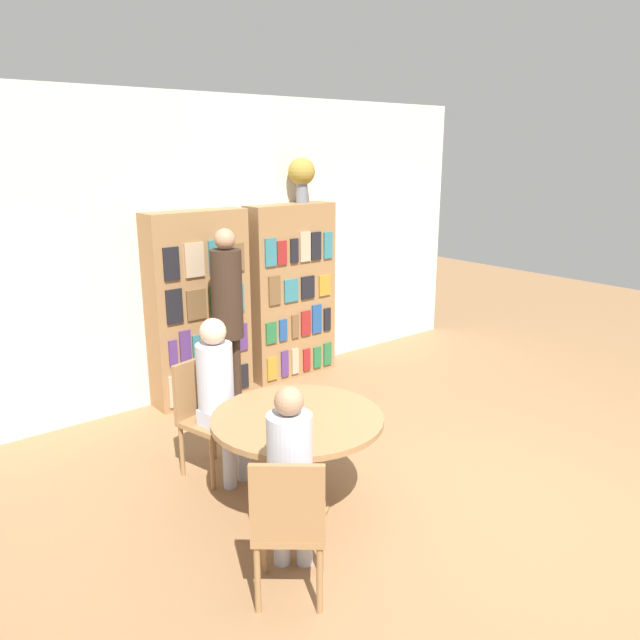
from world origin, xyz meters
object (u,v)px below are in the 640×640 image
chair_near_camera (289,521)px  seated_reader_left (219,389)px  chair_left_side (204,411)px  bookshelf_left (199,308)px  seated_reader_right (291,473)px  librarian_standing (227,303)px  flower_vase (302,174)px  reading_table (297,432)px  bookshelf_right (291,292)px

chair_near_camera → seated_reader_left: seated_reader_left is taller
chair_near_camera → seated_reader_left: size_ratio=0.71×
chair_left_side → seated_reader_left: 0.29m
bookshelf_left → chair_left_side: bearing=-117.9°
chair_near_camera → seated_reader_right: 0.26m
chair_near_camera → librarian_standing: size_ratio=0.51×
flower_vase → seated_reader_right: flower_vase is taller
chair_near_camera → flower_vase: bearing=91.3°
chair_near_camera → seated_reader_right: (0.12, 0.14, 0.19)m
reading_table → chair_near_camera: chair_near_camera is taller
chair_left_side → librarian_standing: 1.27m
bookshelf_left → seated_reader_right: 3.00m
librarian_standing → chair_near_camera: bearing=-114.5°
reading_table → librarian_standing: size_ratio=0.66×
bookshelf_left → librarian_standing: bearing=-86.7°
reading_table → flower_vase: bearing=51.6°
bookshelf_left → chair_near_camera: size_ratio=2.10×
seated_reader_left → seated_reader_right: bearing=63.1°
seated_reader_left → bookshelf_left: bearing=-127.7°
chair_left_side → seated_reader_left: size_ratio=0.71×
flower_vase → chair_near_camera: (-2.39, -2.97, -1.70)m
bookshelf_left → reading_table: (-0.49, -2.26, -0.35)m
bookshelf_left → seated_reader_right: bearing=-109.0°
reading_table → seated_reader_right: size_ratio=0.95×
bookshelf_right → seated_reader_right: bearing=-126.8°
seated_reader_left → bookshelf_right: bearing=-153.7°
seated_reader_left → seated_reader_right: (-0.30, -1.30, -0.03)m
flower_vase → bookshelf_left: bearing=-179.8°
flower_vase → librarian_standing: 1.77m
chair_left_side → seated_reader_right: seated_reader_right is taller
chair_left_side → seated_reader_left: bearing=90.0°
chair_near_camera → chair_left_side: same height
bookshelf_right → chair_near_camera: bookshelf_right is taller
flower_vase → librarian_standing: bearing=-158.3°
chair_near_camera → chair_left_side: bearing=117.0°
bookshelf_left → seated_reader_right: size_ratio=1.53×
seated_reader_left → chair_near_camera: bearing=59.9°
bookshelf_right → flower_vase: size_ratio=4.01×
seated_reader_right → bookshelf_right: bearing=93.4°
reading_table → chair_near_camera: 0.93m
chair_near_camera → chair_left_side: (0.38, 1.61, 0.00)m
seated_reader_left → seated_reader_right: seated_reader_left is taller
bookshelf_right → librarian_standing: (-1.11, -0.50, 0.14)m
seated_reader_right → chair_near_camera: bearing=-90.0°
reading_table → librarian_standing: bearing=73.4°
chair_near_camera → reading_table: bearing=90.0°
chair_left_side → reading_table: bearing=90.0°
flower_vase → reading_table: (-1.79, -2.26, -1.62)m
bookshelf_left → seated_reader_left: 1.68m
flower_vase → seated_reader_right: 3.93m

